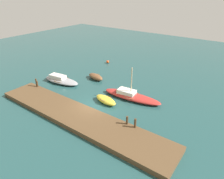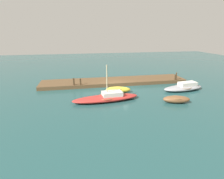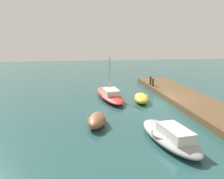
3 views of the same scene
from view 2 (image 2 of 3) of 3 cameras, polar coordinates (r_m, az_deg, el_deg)
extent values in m
plane|color=#234C4C|center=(23.90, 1.98, 0.48)|extent=(84.00, 84.00, 0.00)
cube|color=brown|center=(26.21, 0.76, 2.63)|extent=(21.15, 3.82, 0.49)
ellipsoid|color=gold|center=(22.07, 2.01, -0.02)|extent=(3.27, 1.80, 0.73)
torus|color=olive|center=(22.01, 2.02, 0.48)|extent=(1.52, 1.52, 0.07)
ellipsoid|color=#B72D28|center=(19.33, -1.98, -2.84)|extent=(7.50, 2.55, 0.63)
torus|color=olive|center=(19.27, -1.98, -2.36)|extent=(2.13, 2.13, 0.07)
cube|color=silver|center=(19.35, 0.04, -1.41)|extent=(2.28, 1.44, 0.51)
cylinder|color=#C6B284|center=(18.76, -1.66, 2.72)|extent=(0.12, 0.12, 3.48)
ellipsoid|color=brown|center=(20.05, 20.10, -3.00)|extent=(3.02, 1.73, 0.77)
torus|color=olive|center=(19.98, 20.17, -2.43)|extent=(1.47, 1.47, 0.07)
ellipsoid|color=#939399|center=(24.70, 22.01, 0.49)|extent=(5.79, 2.64, 0.63)
torus|color=olive|center=(24.65, 22.05, 0.87)|extent=(2.26, 2.26, 0.07)
cube|color=silver|center=(24.97, 23.22, 1.63)|extent=(2.45, 1.37, 0.55)
cylinder|color=#47331E|center=(27.74, 20.04, 4.07)|extent=(0.20, 0.20, 1.08)
cylinder|color=#47331E|center=(27.69, 19.72, 3.78)|extent=(0.19, 0.19, 0.79)
cylinder|color=#47331E|center=(23.93, -10.20, 2.51)|extent=(0.21, 0.21, 0.85)
cylinder|color=#47331E|center=(23.93, -12.31, 2.49)|extent=(0.22, 0.22, 0.94)
camera|label=1|loc=(37.92, -25.37, 23.96)|focal=32.70mm
camera|label=3|loc=(29.16, 49.80, 8.84)|focal=38.73mm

